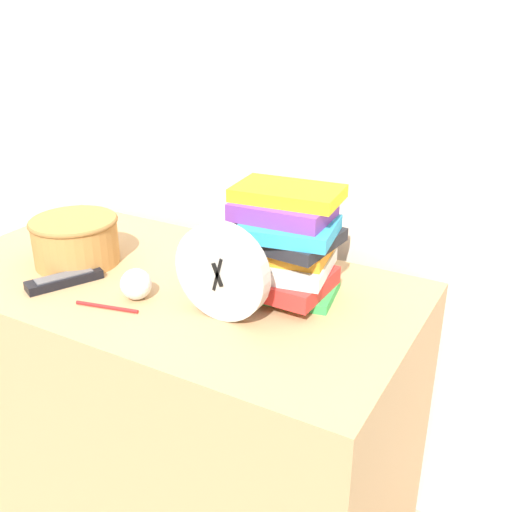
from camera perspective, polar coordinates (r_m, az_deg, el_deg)
wall_back at (r=1.57m, az=-0.77°, el=18.35°), size 6.00×0.04×2.40m
desk at (r=1.59m, az=-7.49°, el=-14.38°), size 1.13×0.60×0.74m
desk_clock at (r=1.18m, az=-3.31°, el=-1.54°), size 0.20×0.03×0.20m
book_stack at (r=1.27m, az=2.65°, el=1.09°), size 0.26×0.21×0.24m
basket at (r=1.51m, az=-16.82°, el=1.57°), size 0.21×0.21×0.11m
tv_remote at (r=1.42m, az=-17.78°, el=-2.16°), size 0.11×0.17×0.02m
crumpled_paper_ball at (r=1.31m, az=-11.36°, el=-2.64°), size 0.07×0.07×0.07m
pen at (r=1.30m, az=-14.01°, el=-4.73°), size 0.14×0.04×0.01m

